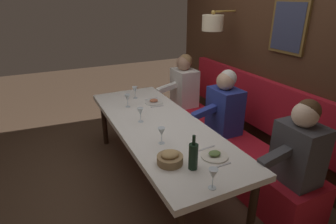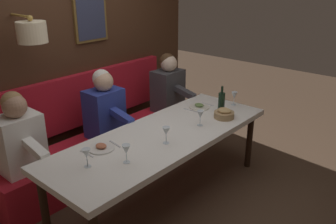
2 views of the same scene
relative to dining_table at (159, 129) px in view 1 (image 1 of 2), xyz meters
name	(u,v)px [view 1 (image 1 of 2)]	position (x,y,z in m)	size (l,w,h in m)	color
ground_plane	(160,180)	(0.00, 0.00, -0.68)	(12.00, 12.00, 0.00)	#4C3828
dining_table	(159,129)	(0.00, 0.00, 0.00)	(0.90, 2.51, 0.74)	white
banquette_bench	(222,147)	(0.89, 0.00, -0.45)	(0.52, 2.71, 0.45)	red
back_wall_panel	(268,55)	(1.46, 0.01, 0.69)	(0.59, 3.91, 2.90)	#422819
diner_nearest	(300,145)	(0.88, -1.09, 0.14)	(0.60, 0.40, 0.79)	#3D3D42
diner_near	(225,104)	(0.88, 0.01, 0.14)	(0.60, 0.40, 0.79)	#283893
diner_middle	(184,82)	(0.88, 1.03, 0.14)	(0.60, 0.40, 0.79)	white
place_setting_0	(214,155)	(0.16, -0.82, 0.08)	(0.24, 0.32, 0.05)	silver
place_setting_1	(154,102)	(0.21, 0.61, 0.08)	(0.24, 0.32, 0.05)	silver
wine_glass_0	(127,98)	(-0.15, 0.63, 0.18)	(0.07, 0.07, 0.16)	silver
wine_glass_1	(135,90)	(0.05, 0.89, 0.18)	(0.07, 0.07, 0.16)	silver
wine_glass_2	(140,112)	(-0.16, 0.14, 0.18)	(0.07, 0.07, 0.16)	silver
wine_glass_3	(213,175)	(-0.09, -1.17, 0.18)	(0.07, 0.07, 0.16)	silver
wine_glass_4	(162,132)	(-0.15, -0.41, 0.18)	(0.07, 0.07, 0.16)	silver
wine_bottle	(193,156)	(-0.09, -0.89, 0.18)	(0.08, 0.08, 0.30)	black
bread_bowl	(170,158)	(-0.23, -0.74, 0.11)	(0.22, 0.22, 0.12)	#9E7F56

